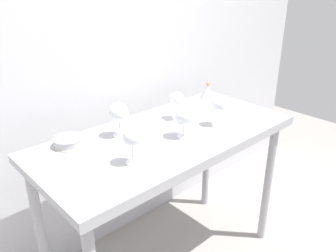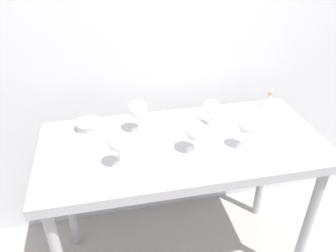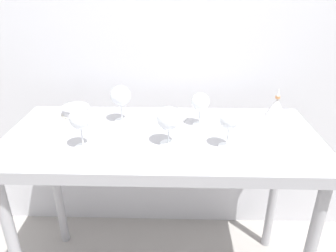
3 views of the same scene
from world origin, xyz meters
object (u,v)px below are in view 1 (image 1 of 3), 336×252
object	(u,v)px
tasting_sheet_lower	(204,112)
tasting_sheet_upper	(153,123)
wine_glass_near_right	(219,105)
wine_glass_far_right	(178,100)
tasting_bowl	(68,141)
wine_glass_near_left	(132,138)
decanter_funnel	(207,91)
wine_glass_near_center	(184,116)
wine_glass_far_left	(119,113)

from	to	relation	value
tasting_sheet_lower	tasting_sheet_upper	bearing A→B (deg)	154.98
tasting_sheet_lower	wine_glass_near_right	bearing A→B (deg)	-127.29
wine_glass_far_right	tasting_bowl	bearing A→B (deg)	169.82
tasting_sheet_upper	tasting_bowl	bearing A→B (deg)	-165.77
wine_glass_near_right	wine_glass_near_left	world-z (taller)	wine_glass_near_left
tasting_sheet_upper	decanter_funnel	xyz separation A→B (m)	(0.54, 0.08, 0.05)
wine_glass_near_center	tasting_sheet_upper	world-z (taller)	wine_glass_near_center
tasting_bowl	wine_glass_near_center	bearing A→B (deg)	-32.33
wine_glass_near_left	decanter_funnel	world-z (taller)	wine_glass_near_left
wine_glass_near_right	tasting_bowl	world-z (taller)	wine_glass_near_right
wine_glass_near_right	wine_glass_near_left	bearing A→B (deg)	-178.12
tasting_sheet_upper	tasting_sheet_lower	distance (m)	0.35
wine_glass_near_right	tasting_bowl	size ratio (longest dim) A/B	1.16
wine_glass_near_left	tasting_sheet_upper	size ratio (longest dim) A/B	0.83
tasting_sheet_upper	wine_glass_far_right	bearing A→B (deg)	7.82
wine_glass_near_center	wine_glass_far_right	world-z (taller)	wine_glass_near_center
wine_glass_near_right	tasting_sheet_lower	world-z (taller)	wine_glass_near_right
wine_glass_near_right	decanter_funnel	distance (m)	0.44
wine_glass_near_right	tasting_sheet_upper	distance (m)	0.38
wine_glass_near_left	tasting_sheet_lower	size ratio (longest dim) A/B	0.69
wine_glass_far_right	decanter_funnel	xyz separation A→B (m)	(0.39, 0.12, -0.06)
wine_glass_far_left	decanter_funnel	world-z (taller)	wine_glass_far_left
wine_glass_far_right	tasting_sheet_lower	bearing A→B (deg)	-12.92
wine_glass_far_right	tasting_sheet_upper	size ratio (longest dim) A/B	0.77
wine_glass_near_center	decanter_funnel	world-z (taller)	wine_glass_near_center
wine_glass_near_center	wine_glass_far_left	xyz separation A→B (m)	(-0.23, 0.23, 0.01)
wine_glass_far_right	wine_glass_far_left	xyz separation A→B (m)	(-0.37, 0.03, 0.01)
wine_glass_near_right	tasting_sheet_lower	size ratio (longest dim) A/B	0.67
wine_glass_far_right	tasting_sheet_upper	distance (m)	0.19
wine_glass_near_left	tasting_bowl	world-z (taller)	wine_glass_near_left
decanter_funnel	wine_glass_far_left	bearing A→B (deg)	-173.77
tasting_sheet_lower	wine_glass_near_left	bearing A→B (deg)	-175.48
wine_glass_near_center	wine_glass_near_left	xyz separation A→B (m)	(-0.35, -0.04, 0.01)
wine_glass_near_center	wine_glass_far_right	size ratio (longest dim) A/B	1.04
tasting_sheet_lower	tasting_bowl	size ratio (longest dim) A/B	1.72
wine_glass_near_left	tasting_bowl	distance (m)	0.38
wine_glass_far_left	wine_glass_near_left	bearing A→B (deg)	-114.01
wine_glass_near_left	tasting_sheet_upper	xyz separation A→B (m)	(0.34, 0.27, -0.12)
wine_glass_near_center	tasting_sheet_upper	bearing A→B (deg)	92.20
wine_glass_near_center	tasting_bowl	size ratio (longest dim) A/B	1.16
tasting_sheet_upper	wine_glass_near_left	bearing A→B (deg)	-118.58
wine_glass_far_right	decanter_funnel	distance (m)	0.41
wine_glass_near_center	wine_glass_far_left	world-z (taller)	wine_glass_far_left
wine_glass_far_right	decanter_funnel	world-z (taller)	wine_glass_far_right
wine_glass_near_right	tasting_sheet_upper	xyz separation A→B (m)	(-0.25, 0.25, -0.12)
wine_glass_near_left	decanter_funnel	xyz separation A→B (m)	(0.88, 0.35, -0.07)
wine_glass_near_right	wine_glass_far_left	world-z (taller)	wine_glass_far_left
wine_glass_near_center	wine_glass_near_left	size ratio (longest dim) A/B	0.98
wine_glass_near_center	wine_glass_far_left	bearing A→B (deg)	135.58
tasting_bowl	decanter_funnel	bearing A→B (deg)	0.33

